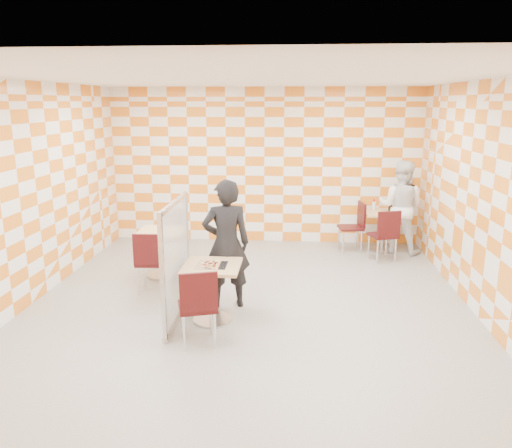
{
  "coord_description": "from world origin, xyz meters",
  "views": [
    {
      "loc": [
        0.61,
        -6.17,
        2.72
      ],
      "look_at": [
        0.1,
        0.2,
        1.15
      ],
      "focal_mm": 35.0,
      "sensor_mm": 36.0,
      "label": 1
    }
  ],
  "objects_px": {
    "chair_empty_near": "(150,258)",
    "second_table": "(383,224)",
    "sport_bottle": "(374,205)",
    "partition": "(176,261)",
    "man_dark": "(226,244)",
    "empty_table": "(161,245)",
    "chair_main_front": "(198,302)",
    "man_white": "(400,207)",
    "chair_empty_far": "(174,232)",
    "chair_second_front": "(386,232)",
    "main_table": "(212,283)",
    "soda_bottle": "(390,206)",
    "chair_second_side": "(356,223)"
  },
  "relations": [
    {
      "from": "chair_empty_near",
      "to": "second_table",
      "type": "bearing_deg",
      "value": 33.71
    },
    {
      "from": "second_table",
      "to": "sport_bottle",
      "type": "relative_size",
      "value": 3.75
    },
    {
      "from": "partition",
      "to": "man_dark",
      "type": "bearing_deg",
      "value": 41.32
    },
    {
      "from": "empty_table",
      "to": "sport_bottle",
      "type": "bearing_deg",
      "value": 27.2
    },
    {
      "from": "chair_main_front",
      "to": "man_white",
      "type": "xyz_separation_m",
      "value": [
        2.99,
        3.97,
        0.31
      ]
    },
    {
      "from": "chair_empty_far",
      "to": "partition",
      "type": "relative_size",
      "value": 0.6
    },
    {
      "from": "empty_table",
      "to": "chair_empty_near",
      "type": "distance_m",
      "value": 0.77
    },
    {
      "from": "second_table",
      "to": "chair_second_front",
      "type": "height_order",
      "value": "chair_second_front"
    },
    {
      "from": "main_table",
      "to": "chair_main_front",
      "type": "height_order",
      "value": "chair_main_front"
    },
    {
      "from": "soda_bottle",
      "to": "empty_table",
      "type": "bearing_deg",
      "value": -156.15
    },
    {
      "from": "empty_table",
      "to": "soda_bottle",
      "type": "distance_m",
      "value": 4.23
    },
    {
      "from": "main_table",
      "to": "second_table",
      "type": "distance_m",
      "value": 4.25
    },
    {
      "from": "chair_second_front",
      "to": "second_table",
      "type": "bearing_deg",
      "value": 83.46
    },
    {
      "from": "partition",
      "to": "sport_bottle",
      "type": "bearing_deg",
      "value": 49.48
    },
    {
      "from": "chair_empty_near",
      "to": "chair_second_front",
      "type": "bearing_deg",
      "value": 26.27
    },
    {
      "from": "chair_second_front",
      "to": "main_table",
      "type": "bearing_deg",
      "value": -134.47
    },
    {
      "from": "chair_empty_far",
      "to": "sport_bottle",
      "type": "bearing_deg",
      "value": 17.92
    },
    {
      "from": "chair_second_side",
      "to": "sport_bottle",
      "type": "bearing_deg",
      "value": 30.41
    },
    {
      "from": "chair_main_front",
      "to": "sport_bottle",
      "type": "bearing_deg",
      "value": 58.62
    },
    {
      "from": "partition",
      "to": "soda_bottle",
      "type": "xyz_separation_m",
      "value": [
        3.22,
        3.31,
        0.06
      ]
    },
    {
      "from": "chair_empty_far",
      "to": "chair_second_side",
      "type": "bearing_deg",
      "value": 16.42
    },
    {
      "from": "main_table",
      "to": "chair_empty_near",
      "type": "xyz_separation_m",
      "value": [
        -1.04,
        0.85,
        0.04
      ]
    },
    {
      "from": "man_white",
      "to": "chair_second_side",
      "type": "bearing_deg",
      "value": 25.07
    },
    {
      "from": "empty_table",
      "to": "soda_bottle",
      "type": "xyz_separation_m",
      "value": [
        3.85,
        1.7,
        0.34
      ]
    },
    {
      "from": "chair_second_front",
      "to": "chair_empty_near",
      "type": "relative_size",
      "value": 1.0
    },
    {
      "from": "man_dark",
      "to": "sport_bottle",
      "type": "distance_m",
      "value": 3.78
    },
    {
      "from": "second_table",
      "to": "partition",
      "type": "bearing_deg",
      "value": -133.32
    },
    {
      "from": "chair_empty_near",
      "to": "partition",
      "type": "bearing_deg",
      "value": -55.13
    },
    {
      "from": "main_table",
      "to": "man_white",
      "type": "bearing_deg",
      "value": 48.06
    },
    {
      "from": "chair_main_front",
      "to": "chair_second_front",
      "type": "xyz_separation_m",
      "value": [
        2.63,
        3.33,
        0.0
      ]
    },
    {
      "from": "second_table",
      "to": "chair_second_front",
      "type": "distance_m",
      "value": 0.69
    },
    {
      "from": "chair_main_front",
      "to": "man_white",
      "type": "distance_m",
      "value": 4.98
    },
    {
      "from": "sport_bottle",
      "to": "chair_empty_near",
      "type": "bearing_deg",
      "value": -143.53
    },
    {
      "from": "main_table",
      "to": "empty_table",
      "type": "bearing_deg",
      "value": 123.81
    },
    {
      "from": "second_table",
      "to": "chair_empty_near",
      "type": "distance_m",
      "value": 4.45
    },
    {
      "from": "chair_second_side",
      "to": "soda_bottle",
      "type": "bearing_deg",
      "value": 6.39
    },
    {
      "from": "empty_table",
      "to": "chair_second_side",
      "type": "bearing_deg",
      "value": 26.84
    },
    {
      "from": "chair_second_side",
      "to": "man_dark",
      "type": "height_order",
      "value": "man_dark"
    },
    {
      "from": "soda_bottle",
      "to": "chair_empty_far",
      "type": "bearing_deg",
      "value": -165.17
    },
    {
      "from": "second_table",
      "to": "man_dark",
      "type": "bearing_deg",
      "value": -132.25
    },
    {
      "from": "empty_table",
      "to": "sport_bottle",
      "type": "xyz_separation_m",
      "value": [
        3.57,
        1.84,
        0.33
      ]
    },
    {
      "from": "main_table",
      "to": "partition",
      "type": "bearing_deg",
      "value": 178.72
    },
    {
      "from": "empty_table",
      "to": "soda_bottle",
      "type": "bearing_deg",
      "value": 23.85
    },
    {
      "from": "chair_main_front",
      "to": "empty_table",
      "type": "bearing_deg",
      "value": 114.22
    },
    {
      "from": "empty_table",
      "to": "man_white",
      "type": "height_order",
      "value": "man_white"
    },
    {
      "from": "chair_second_side",
      "to": "partition",
      "type": "height_order",
      "value": "partition"
    },
    {
      "from": "chair_second_front",
      "to": "chair_second_side",
      "type": "relative_size",
      "value": 1.0
    },
    {
      "from": "sport_bottle",
      "to": "man_dark",
      "type": "bearing_deg",
      "value": -128.9
    },
    {
      "from": "second_table",
      "to": "chair_empty_far",
      "type": "bearing_deg",
      "value": -164.84
    },
    {
      "from": "partition",
      "to": "soda_bottle",
      "type": "height_order",
      "value": "partition"
    }
  ]
}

